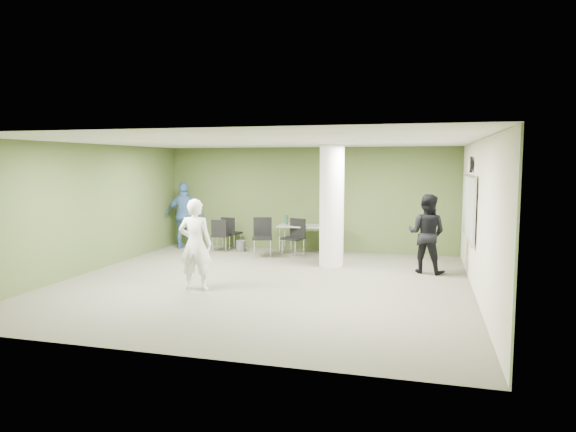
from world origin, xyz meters
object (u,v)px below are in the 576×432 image
(chair_back_left, at_px, (220,233))
(woman_white, at_px, (195,244))
(man_blue, at_px, (185,215))
(man_black, at_px, (427,234))
(folding_table, at_px, (308,227))

(chair_back_left, distance_m, woman_white, 4.12)
(chair_back_left, relative_size, man_blue, 0.48)
(chair_back_left, relative_size, man_black, 0.51)
(man_blue, bearing_deg, folding_table, 169.54)
(folding_table, distance_m, woman_white, 4.43)
(chair_back_left, bearing_deg, woman_white, 101.27)
(woman_white, bearing_deg, folding_table, -113.20)
(folding_table, xyz_separation_m, chair_back_left, (-2.33, -0.32, -0.20))
(woman_white, bearing_deg, man_blue, -68.89)
(man_blue, bearing_deg, chair_back_left, 154.64)
(chair_back_left, bearing_deg, folding_table, -176.93)
(folding_table, height_order, woman_white, woman_white)
(man_blue, bearing_deg, woman_white, 108.00)
(man_black, bearing_deg, folding_table, -11.81)
(chair_back_left, height_order, man_black, man_black)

